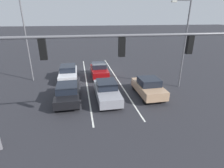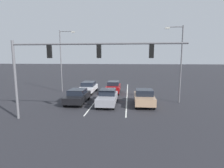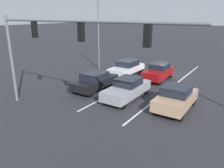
# 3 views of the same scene
# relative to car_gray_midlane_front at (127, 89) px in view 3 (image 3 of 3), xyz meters

# --- Properties ---
(ground_plane) EXTENTS (240.00, 240.00, 0.00)m
(ground_plane) POSITION_rel_car_gray_midlane_front_xyz_m (-0.23, -8.15, -0.78)
(ground_plane) COLOR #28282D
(lane_stripe_left_divider) EXTENTS (0.12, 18.07, 0.01)m
(lane_stripe_left_divider) POSITION_rel_car_gray_midlane_front_xyz_m (-1.97, -5.11, -0.77)
(lane_stripe_left_divider) COLOR silver
(lane_stripe_left_divider) RESTS_ON ground_plane
(lane_stripe_center_divider) EXTENTS (0.12, 18.07, 0.01)m
(lane_stripe_center_divider) POSITION_rel_car_gray_midlane_front_xyz_m (1.50, -5.11, -0.77)
(lane_stripe_center_divider) COLOR silver
(lane_stripe_center_divider) RESTS_ON ground_plane
(car_gray_midlane_front) EXTENTS (1.80, 4.67, 1.58)m
(car_gray_midlane_front) POSITION_rel_car_gray_midlane_front_xyz_m (0.00, 0.00, 0.00)
(car_gray_midlane_front) COLOR gray
(car_gray_midlane_front) RESTS_ON ground_plane
(car_tan_leftlane_front) EXTENTS (1.91, 4.06, 1.65)m
(car_tan_leftlane_front) POSITION_rel_car_gray_midlane_front_xyz_m (-3.72, -0.00, 0.06)
(car_tan_leftlane_front) COLOR tan
(car_tan_leftlane_front) RESTS_ON ground_plane
(car_black_rightlane_front) EXTENTS (1.87, 4.35, 1.51)m
(car_black_rightlane_front) POSITION_rel_car_gray_midlane_front_xyz_m (3.24, -0.24, 0.00)
(car_black_rightlane_front) COLOR black
(car_black_rightlane_front) RESTS_ON ground_plane
(car_white_rightlane_second) EXTENTS (1.89, 4.71, 1.52)m
(car_white_rightlane_second) POSITION_rel_car_gray_midlane_front_xyz_m (3.43, -5.96, 0.01)
(car_white_rightlane_second) COLOR silver
(car_white_rightlane_second) RESTS_ON ground_plane
(car_maroon_midlane_second) EXTENTS (1.76, 4.01, 1.60)m
(car_maroon_midlane_second) POSITION_rel_car_gray_midlane_front_xyz_m (-0.07, -5.98, 0.04)
(car_maroon_midlane_second) COLOR maroon
(car_maroon_midlane_second) RESTS_ON ground_plane
(traffic_signal_gantry) EXTENTS (12.83, 0.37, 6.08)m
(traffic_signal_gantry) POSITION_rel_car_gray_midlane_front_xyz_m (2.15, 4.91, 3.93)
(traffic_signal_gantry) COLOR slate
(traffic_signal_gantry) RESTS_ON ground_plane
(street_lamp_right_shoulder) EXTENTS (2.13, 0.24, 8.50)m
(street_lamp_right_shoulder) POSITION_rel_car_gray_midlane_front_xyz_m (7.06, -6.20, 4.12)
(street_lamp_right_shoulder) COLOR slate
(street_lamp_right_shoulder) RESTS_ON ground_plane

